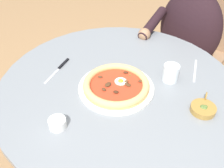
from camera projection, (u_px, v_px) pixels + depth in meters
The scene contains 9 objects.
dining_table at pixel (118, 109), 1.24m from camera, with size 1.06×1.06×0.74m.
pizza_on_plate at pixel (116, 85), 1.11m from camera, with size 0.33×0.33×0.04m.
water_glass at pixel (171, 74), 1.14m from camera, with size 0.07×0.07×0.08m.
steak_knife at pixel (61, 67), 1.24m from camera, with size 0.07×0.20×0.01m.
ramekin_capers at pixel (57, 123), 0.94m from camera, with size 0.07×0.07×0.04m.
olive_pan at pixel (203, 108), 1.01m from camera, with size 0.10×0.12×0.05m.
fork_utensil at pixel (195, 70), 1.22m from camera, with size 0.05×0.18×0.00m.
diner_person at pixel (184, 55), 1.72m from camera, with size 0.55×0.43×1.14m.
cafe_chair_diner at pixel (194, 44), 1.79m from camera, with size 0.60×0.60×0.86m.
Camera 1 is at (0.04, -0.87, 1.47)m, focal length 41.52 mm.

